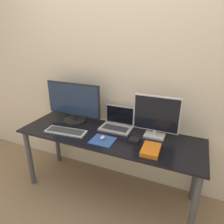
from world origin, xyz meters
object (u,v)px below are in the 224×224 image
monitor_left (73,103)px  laptop (118,123)px  monitor_right (156,116)px  mouse (103,138)px  book (151,150)px  keyboard (66,131)px  power_brick (134,140)px

monitor_left → laptop: (0.51, 0.04, -0.17)m
monitor_right → mouse: size_ratio=6.94×
book → laptop: bearing=143.6°
monitor_right → keyboard: 0.92m
keyboard → mouse: (0.41, 0.01, 0.01)m
keyboard → book: (0.88, -0.01, 0.01)m
keyboard → power_brick: power_brick is taller
mouse → laptop: bearing=83.6°
book → power_brick: 0.21m
monitor_left → keyboard: bearing=-75.8°
monitor_left → monitor_right: size_ratio=1.48×
mouse → power_brick: 0.30m
laptop → power_brick: size_ratio=3.45×
book → mouse: bearing=176.9°
power_brick → mouse: bearing=-164.3°
laptop → keyboard: laptop is taller
monitor_left → laptop: monitor_left is taller
laptop → keyboard: (-0.44, -0.31, -0.05)m
monitor_right → power_brick: bearing=-131.4°
laptop → monitor_right: bearing=-5.9°
monitor_right → mouse: 0.54m
keyboard → mouse: mouse is taller
laptop → keyboard: bearing=-145.1°
laptop → power_brick: bearing=-40.1°
monitor_right → book: monitor_right is taller
monitor_right → book: size_ratio=1.96×
monitor_right → monitor_left: bearing=-180.0°
monitor_left → laptop: 0.54m
monitor_left → book: (0.95, -0.28, -0.20)m
mouse → monitor_right: bearing=30.0°
keyboard → laptop: bearing=34.9°
laptop → monitor_left: bearing=-175.3°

